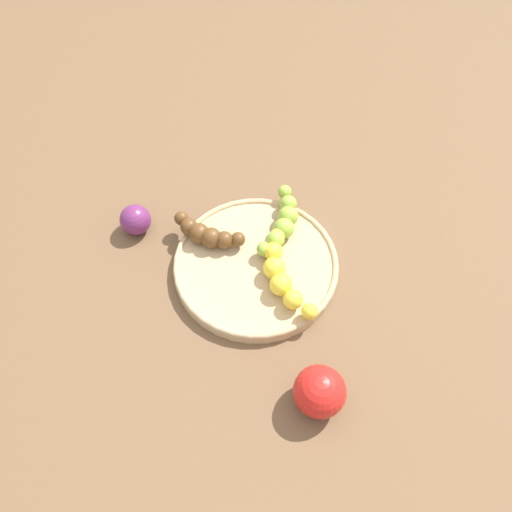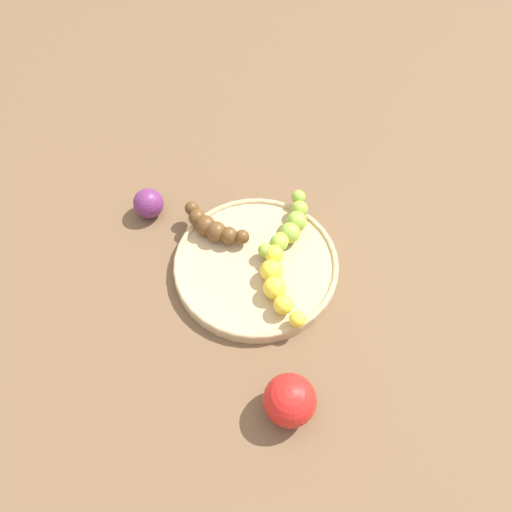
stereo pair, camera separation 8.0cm
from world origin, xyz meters
The scene contains 7 objects.
ground_plane centered at (0.00, 0.00, 0.00)m, with size 2.40×2.40×0.00m, color brown.
fruit_bowl centered at (0.00, 0.00, 0.01)m, with size 0.26×0.26×0.02m.
banana_yellow centered at (0.04, 0.03, 0.04)m, with size 0.17×0.05×0.04m.
banana_green centered at (-0.05, 0.06, 0.04)m, with size 0.13×0.10×0.03m.
banana_overripe centered at (-0.07, -0.06, 0.04)m, with size 0.09×0.10×0.03m.
apple_red centered at (0.23, 0.01, 0.04)m, with size 0.07×0.07×0.07m, color red.
plum_purple centered at (-0.14, -0.17, 0.03)m, with size 0.05×0.05×0.05m, color #662659.
Camera 2 is at (0.44, -0.06, 0.71)m, focal length 36.08 mm.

